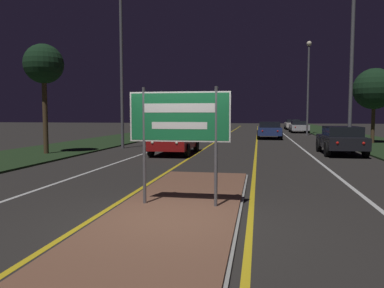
{
  "coord_description": "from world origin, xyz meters",
  "views": [
    {
      "loc": [
        1.64,
        -6.79,
        2.02
      ],
      "look_at": [
        0.0,
        2.39,
        1.28
      ],
      "focal_mm": 35.0,
      "sensor_mm": 36.0,
      "label": 1
    }
  ],
  "objects": [
    {
      "name": "car_receding_0",
      "position": [
        5.74,
        13.03,
        0.77
      ],
      "size": [
        1.95,
        4.13,
        1.42
      ],
      "color": "black",
      "rests_on": "ground_plane"
    },
    {
      "name": "streetlight_right_near",
      "position": [
        6.17,
        13.22,
        6.71
      ],
      "size": [
        0.6,
        0.6,
        9.82
      ],
      "color": "#56565B",
      "rests_on": "ground_plane"
    },
    {
      "name": "edge_line_white_left",
      "position": [
        -7.2,
        25.0,
        0.0
      ],
      "size": [
        0.1,
        70.0,
        0.01
      ],
      "color": "silver",
      "rests_on": "ground_plane"
    },
    {
      "name": "lane_line_white_left",
      "position": [
        -4.2,
        25.0,
        0.0
      ],
      "size": [
        0.12,
        70.0,
        0.01
      ],
      "color": "silver",
      "rests_on": "ground_plane"
    },
    {
      "name": "highway_sign",
      "position": [
        0.0,
        0.88,
        1.87
      ],
      "size": [
        2.15,
        0.07,
        2.5
      ],
      "color": "#56565B",
      "rests_on": "median_island"
    },
    {
      "name": "centre_line_yellow_left",
      "position": [
        -1.51,
        25.0,
        0.0
      ],
      "size": [
        0.12,
        70.0,
        0.01
      ],
      "color": "gold",
      "rests_on": "ground_plane"
    },
    {
      "name": "ground_plane",
      "position": [
        0.0,
        0.0,
        0.0
      ],
      "size": [
        160.0,
        160.0,
        0.0
      ],
      "primitive_type": "plane",
      "color": "#282623"
    },
    {
      "name": "streetlight_left_near",
      "position": [
        -6.38,
        14.45,
        6.46
      ],
      "size": [
        0.5,
        0.5,
        10.4
      ],
      "color": "#56565B",
      "rests_on": "ground_plane"
    },
    {
      "name": "lane_line_white_right",
      "position": [
        4.2,
        25.0,
        0.0
      ],
      "size": [
        0.12,
        70.0,
        0.01
      ],
      "color": "silver",
      "rests_on": "ground_plane"
    },
    {
      "name": "car_receding_1",
      "position": [
        2.51,
        25.08,
        0.76
      ],
      "size": [
        2.02,
        4.42,
        1.42
      ],
      "color": "navy",
      "rests_on": "ground_plane"
    },
    {
      "name": "car_approaching_0",
      "position": [
        -2.58,
        11.91,
        0.79
      ],
      "size": [
        1.98,
        4.38,
        1.53
      ],
      "color": "maroon",
      "rests_on": "ground_plane"
    },
    {
      "name": "streetlight_right_far",
      "position": [
        6.26,
        30.79,
        5.48
      ],
      "size": [
        0.46,
        0.46,
        8.99
      ],
      "color": "#56565B",
      "rests_on": "ground_plane"
    },
    {
      "name": "median_island",
      "position": [
        0.0,
        0.89,
        0.04
      ],
      "size": [
        2.64,
        9.13,
        0.1
      ],
      "color": "#999993",
      "rests_on": "ground_plane"
    },
    {
      "name": "car_receding_2",
      "position": [
        6.04,
        36.17,
        0.7
      ],
      "size": [
        1.98,
        4.14,
        1.31
      ],
      "color": "#B7B7BC",
      "rests_on": "ground_plane"
    },
    {
      "name": "roadside_palm_left",
      "position": [
        -8.8,
        10.22,
        4.43
      ],
      "size": [
        1.93,
        1.93,
        5.38
      ],
      "color": "#4C3823",
      "rests_on": "verge_left"
    },
    {
      "name": "edge_line_white_right",
      "position": [
        7.2,
        25.0,
        0.0
      ],
      "size": [
        0.1,
        70.0,
        0.01
      ],
      "color": "silver",
      "rests_on": "ground_plane"
    },
    {
      "name": "verge_right",
      "position": [
        9.5,
        20.0,
        0.04
      ],
      "size": [
        5.0,
        100.0,
        0.08
      ],
      "color": "#1E3319",
      "rests_on": "ground_plane"
    },
    {
      "name": "centre_line_yellow_right",
      "position": [
        1.51,
        25.0,
        0.0
      ],
      "size": [
        0.12,
        70.0,
        0.01
      ],
      "color": "gold",
      "rests_on": "ground_plane"
    },
    {
      "name": "verge_left",
      "position": [
        -9.5,
        20.0,
        0.04
      ],
      "size": [
        5.0,
        100.0,
        0.08
      ],
      "color": "#1E3319",
      "rests_on": "ground_plane"
    },
    {
      "name": "roadside_palm_right",
      "position": [
        9.28,
        20.38,
        3.73
      ],
      "size": [
        2.76,
        2.76,
        5.05
      ],
      "color": "#4C3823",
      "rests_on": "verge_right"
    },
    {
      "name": "car_receding_3",
      "position": [
        6.06,
        44.77,
        0.75
      ],
      "size": [
        1.97,
        4.6,
        1.36
      ],
      "color": "silver",
      "rests_on": "ground_plane"
    }
  ]
}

